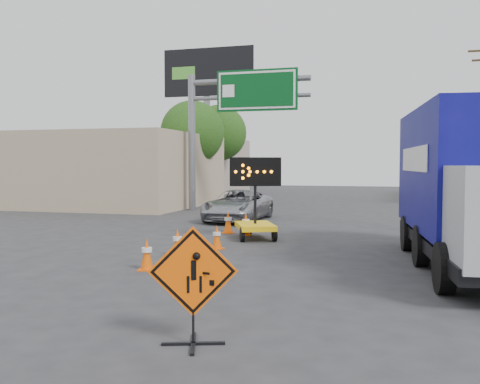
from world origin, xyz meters
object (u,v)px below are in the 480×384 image
at_px(construction_sign, 193,282).
at_px(arrow_board, 255,220).
at_px(pickup_truck, 238,205).
at_px(box_truck, 473,195).

bearing_deg(construction_sign, arrow_board, 80.89).
height_order(construction_sign, arrow_board, arrow_board).
relative_size(construction_sign, pickup_truck, 0.34).
relative_size(arrow_board, box_truck, 0.32).
height_order(construction_sign, box_truck, box_truck).
bearing_deg(arrow_board, box_truck, -52.29).
xyz_separation_m(arrow_board, box_truck, (5.85, -3.25, 1.07)).
distance_m(pickup_truck, box_truck, 11.49).
height_order(arrow_board, box_truck, box_truck).
relative_size(pickup_truck, box_truck, 0.58).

